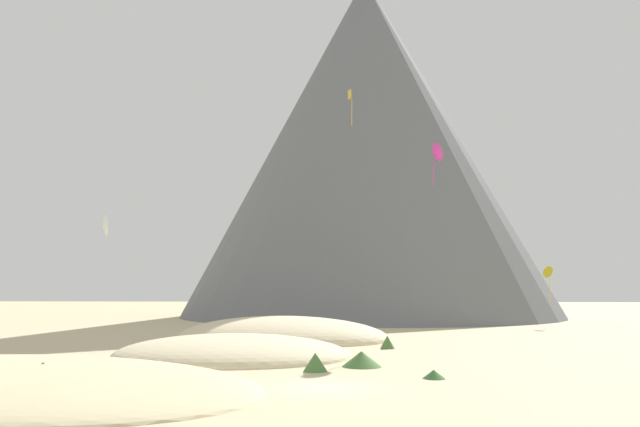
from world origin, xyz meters
The scene contains 17 objects.
ground_plane centered at (0.00, 0.00, 0.00)m, with size 400.00×400.00×0.00m, color #CCBA8E.
dune_foreground_left centered at (-7.19, 12.20, 0.00)m, with size 16.70×13.95×2.96m, color beige.
dune_foreground_right centered at (-15.33, 0.42, 0.00)m, with size 27.38×16.63×1.65m, color beige.
dune_midground centered at (-5.60, 25.67, 0.00)m, with size 20.39×15.36×4.31m, color beige.
bush_near_left centered at (-14.37, 0.98, 0.46)m, with size 1.81×1.81×0.92m, color #568442.
bush_near_right centered at (3.87, 17.92, 0.51)m, with size 1.16×1.16×1.02m, color #477238.
bush_scatter_east centered at (5.54, 3.04, 0.23)m, with size 1.20×1.20×0.45m, color #386633.
bush_ridge_crest centered at (1.81, 7.30, 0.46)m, with size 2.40×2.40×0.92m, color #477238.
bush_far_left centered at (-14.19, 11.15, 0.28)m, with size 1.84×1.84×0.55m, color #386633.
bush_far_right centered at (-0.81, 5.18, 0.52)m, with size 1.38×1.38×1.04m, color #477238.
rock_massif centered at (1.63, 75.98, 30.11)m, with size 69.04×69.04×65.36m.
kite_yellow_low centered at (25.89, 46.41, 6.76)m, with size 1.39×1.71×5.15m.
kite_pink_mid centered at (-3.15, 58.68, 21.59)m, with size 0.98×1.71×1.80m.
kite_white_low centered at (-26.69, 32.68, 11.73)m, with size 1.90×2.31×2.43m.
kite_red_low centered at (1.53, 52.89, 7.62)m, with size 2.07×0.97×4.59m.
kite_magenta_mid centered at (8.77, 23.00, 16.99)m, with size 1.41×1.93×3.87m.
kite_gold_high centered at (0.72, 42.66, 29.31)m, with size 0.57×1.14×4.89m.
Camera 1 is at (1.77, -26.90, 4.52)m, focal length 31.13 mm.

